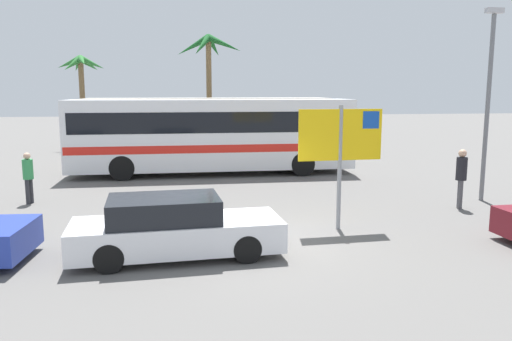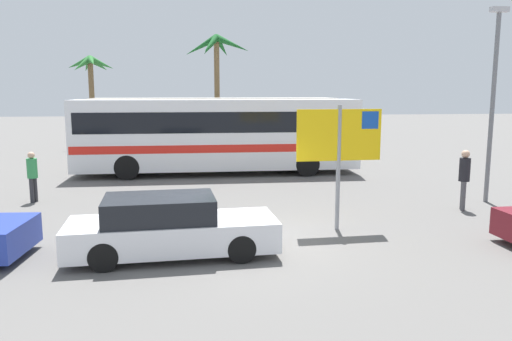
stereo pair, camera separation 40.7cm
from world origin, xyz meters
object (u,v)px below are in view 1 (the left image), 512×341
object	(u,v)px
bus_rear_coach	(209,126)
pedestrian_near_sign	(28,174)
bus_front_coach	(213,132)
ferry_sign	(342,140)
car_white	(174,228)
pedestrian_by_bus	(461,174)

from	to	relation	value
bus_rear_coach	pedestrian_near_sign	size ratio (longest dim) A/B	7.28
bus_front_coach	pedestrian_near_sign	size ratio (longest dim) A/B	7.28
bus_front_coach	bus_rear_coach	bearing A→B (deg)	89.04
ferry_sign	car_white	bearing A→B (deg)	-161.46
car_white	pedestrian_by_bus	size ratio (longest dim) A/B	2.52
bus_rear_coach	ferry_sign	distance (m)	13.22
ferry_sign	pedestrian_near_sign	bearing A→B (deg)	151.59
bus_front_coach	car_white	size ratio (longest dim) A/B	2.59
bus_front_coach	bus_rear_coach	world-z (taller)	same
bus_front_coach	pedestrian_by_bus	world-z (taller)	bus_front_coach
bus_rear_coach	car_white	world-z (taller)	bus_rear_coach
ferry_sign	pedestrian_by_bus	bearing A→B (deg)	18.11
bus_rear_coach	car_white	distance (m)	14.72
bus_rear_coach	car_white	xyz separation A→B (m)	(-1.59, -14.59, -1.15)
pedestrian_by_bus	bus_rear_coach	bearing A→B (deg)	-36.69
bus_front_coach	pedestrian_near_sign	bearing A→B (deg)	-141.27
ferry_sign	car_white	xyz separation A→B (m)	(-4.25, -1.65, -1.69)
car_white	bus_front_coach	bearing A→B (deg)	78.09
car_white	ferry_sign	bearing A→B (deg)	17.30
ferry_sign	bus_front_coach	bearing A→B (deg)	103.85
car_white	pedestrian_near_sign	distance (m)	7.50
bus_rear_coach	ferry_sign	bearing A→B (deg)	-78.40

